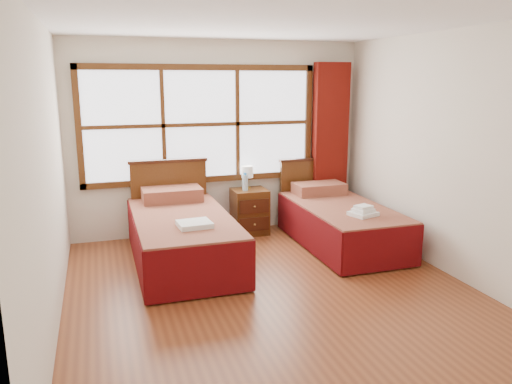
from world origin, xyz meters
name	(u,v)px	position (x,y,z in m)	size (l,w,h in m)	color
floor	(274,293)	(0.00, 0.00, 0.00)	(4.50, 4.50, 0.00)	brown
ceiling	(276,20)	(0.00, 0.00, 2.60)	(4.50, 4.50, 0.00)	white
wall_back	(219,139)	(0.00, 2.25, 1.30)	(4.00, 4.00, 0.00)	silver
wall_left	(46,177)	(-2.00, 0.00, 1.30)	(4.50, 4.50, 0.00)	silver
wall_right	(452,155)	(2.00, 0.00, 1.30)	(4.50, 4.50, 0.00)	silver
window	(201,125)	(-0.25, 2.21, 1.50)	(3.16, 0.06, 1.56)	white
curtain	(330,145)	(1.60, 2.11, 1.17)	(0.50, 0.16, 2.30)	#65100A
bed_left	(182,234)	(-0.71, 1.20, 0.32)	(1.09, 2.12, 1.06)	#37180B
bed_right	(339,221)	(1.32, 1.20, 0.30)	(1.02, 2.04, 0.99)	#37180B
nightstand	(250,211)	(0.36, 1.99, 0.31)	(0.47, 0.46, 0.62)	#4F2B11
towels_left	(194,224)	(-0.66, 0.66, 0.60)	(0.37, 0.33, 0.05)	white
towels_right	(363,212)	(1.34, 0.64, 0.57)	(0.35, 0.33, 0.12)	white
lamp	(247,172)	(0.36, 2.09, 0.84)	(0.16, 0.16, 0.31)	#B6963A
bottle_near	(245,183)	(0.28, 1.94, 0.73)	(0.07, 0.07, 0.25)	#A3C3D2
bottle_far	(244,182)	(0.28, 2.00, 0.73)	(0.06, 0.06, 0.23)	#A3C3D2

